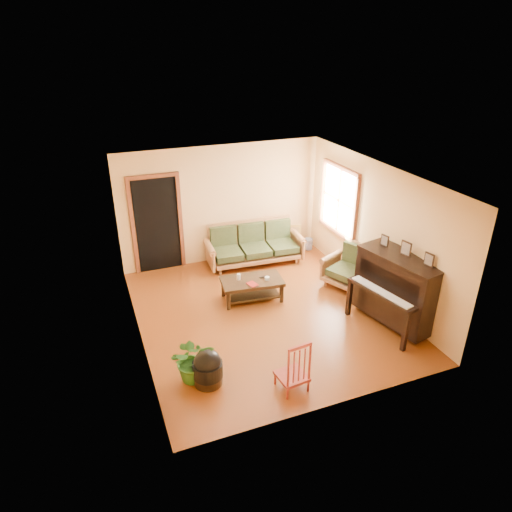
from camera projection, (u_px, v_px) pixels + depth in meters
name	position (u px, v px, depth m)	size (l,w,h in m)	color
floor	(265.00, 313.00, 8.45)	(5.00, 5.00, 0.00)	#5D280C
doorway	(157.00, 225.00, 9.60)	(1.08, 0.16, 2.05)	black
window	(339.00, 200.00, 9.60)	(0.12, 1.36, 1.46)	white
sofa	(255.00, 244.00, 10.10)	(2.12, 0.89, 0.91)	#915C35
coffee_table	(252.00, 289.00, 8.80)	(1.16, 0.64, 0.42)	black
armchair	(348.00, 267.00, 9.14)	(0.85, 0.89, 0.89)	#915C35
piano	(398.00, 290.00, 7.88)	(0.88, 1.49, 1.32)	black
footstool	(208.00, 371.00, 6.66)	(0.44, 0.44, 0.42)	black
red_chair	(292.00, 364.00, 6.47)	(0.41, 0.44, 0.87)	maroon
leaning_frame	(291.00, 237.00, 10.86)	(0.47, 0.10, 0.62)	gold
ceramic_crock	(308.00, 244.00, 10.92)	(0.21, 0.21, 0.26)	#33479B
potted_plant	(193.00, 359.00, 6.68)	(0.64, 0.55, 0.71)	#275F1B
book	(249.00, 286.00, 8.49)	(0.15, 0.21, 0.02)	maroon
candle	(239.00, 277.00, 8.69)	(0.07, 0.07, 0.12)	white
glass_jar	(267.00, 278.00, 8.70)	(0.09, 0.09, 0.06)	white
remote	(263.00, 277.00, 8.80)	(0.15, 0.04, 0.01)	black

